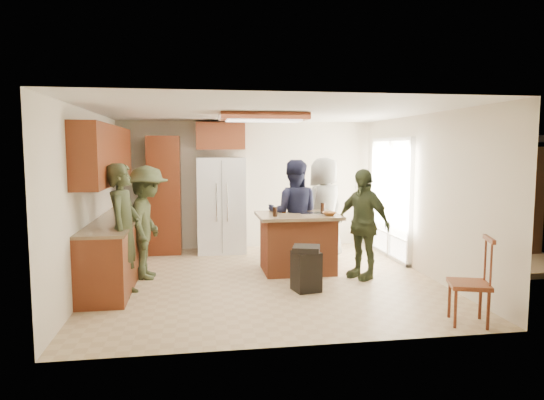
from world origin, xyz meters
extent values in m
plane|color=tan|center=(0.00, 0.00, 0.00)|extent=(5.00, 5.00, 0.00)
plane|color=white|center=(0.00, 0.00, 2.50)|extent=(5.00, 5.00, 0.00)
plane|color=beige|center=(0.00, 2.50, 1.25)|extent=(5.00, 0.00, 5.00)
plane|color=beige|center=(0.00, -2.50, 1.25)|extent=(5.00, 0.00, 5.00)
plane|color=beige|center=(-2.50, 0.00, 1.25)|extent=(0.00, 5.00, 5.00)
plane|color=beige|center=(2.50, 0.00, 1.25)|extent=(0.00, 5.00, 5.00)
cube|color=white|center=(2.48, 1.20, 1.05)|extent=(0.02, 1.60, 2.10)
cube|color=white|center=(2.46, 1.20, 1.05)|extent=(0.08, 1.72, 2.10)
cube|color=maroon|center=(0.00, 0.20, 2.44)|extent=(1.30, 0.70, 0.10)
cube|color=white|center=(0.00, 0.20, 2.38)|extent=(1.10, 0.50, 0.02)
cube|color=olive|center=(4.00, 1.20, -0.05)|extent=(3.00, 3.00, 0.10)
cube|color=#593319|center=(4.70, 1.80, 1.00)|extent=(1.40, 1.60, 2.00)
imported|color=#323821|center=(-1.97, -0.49, 0.89)|extent=(0.58, 0.72, 1.78)
imported|color=#181A31|center=(0.59, 0.77, 0.89)|extent=(0.96, 0.71, 1.79)
imported|color=gray|center=(1.22, 1.19, 0.91)|extent=(1.06, 0.98, 1.81)
imported|color=#303921|center=(1.47, -0.10, 0.83)|extent=(0.93, 1.10, 1.67)
imported|color=#373F25|center=(-1.75, 0.38, 0.86)|extent=(0.58, 1.14, 1.71)
cube|color=maroon|center=(-2.20, 0.40, 0.44)|extent=(0.60, 3.00, 0.88)
cube|color=#846B4C|center=(-2.20, 0.40, 0.90)|extent=(0.64, 3.00, 0.04)
cube|color=maroon|center=(-2.33, 0.40, 1.88)|extent=(0.35, 3.00, 0.85)
cube|color=maroon|center=(-1.60, 2.20, 1.10)|extent=(0.60, 0.60, 2.20)
cube|color=maroon|center=(-0.55, 2.20, 2.20)|extent=(0.90, 0.60, 0.50)
cube|color=white|center=(-0.55, 2.12, 0.90)|extent=(0.90, 0.72, 1.80)
cube|color=gray|center=(-0.55, 1.75, 0.90)|extent=(0.01, 0.01, 1.71)
cylinder|color=silver|center=(-0.65, 1.73, 0.99)|extent=(0.02, 0.02, 0.70)
cylinder|color=silver|center=(-0.45, 1.73, 0.99)|extent=(0.02, 0.02, 0.70)
cube|color=#9E4A29|center=(0.58, 0.43, 0.44)|extent=(1.10, 0.85, 0.88)
cube|color=olive|center=(0.58, 0.43, 0.91)|extent=(1.28, 1.03, 0.05)
cube|color=silver|center=(0.83, 0.38, 0.94)|extent=(0.48, 0.40, 0.02)
imported|color=brown|center=(1.03, 0.18, 0.96)|extent=(0.26, 0.26, 0.05)
cylinder|color=black|center=(0.18, 0.20, 1.01)|extent=(0.07, 0.07, 0.15)
cylinder|color=black|center=(0.39, 0.61, 1.01)|extent=(0.07, 0.07, 0.15)
cylinder|color=black|center=(1.04, 0.61, 1.01)|extent=(0.07, 0.07, 0.15)
cube|color=black|center=(0.48, -0.65, 0.28)|extent=(0.40, 0.40, 0.55)
cube|color=black|center=(0.48, -0.65, 0.59)|extent=(0.45, 0.45, 0.08)
cube|color=maroon|center=(2.00, -2.17, 0.45)|extent=(0.53, 0.53, 0.05)
cylinder|color=maroon|center=(1.78, -2.28, 0.22)|extent=(0.05, 0.05, 0.44)
cylinder|color=maroon|center=(2.10, -2.39, 0.22)|extent=(0.05, 0.05, 0.44)
cylinder|color=maroon|center=(1.89, -1.96, 0.22)|extent=(0.05, 0.05, 0.44)
cylinder|color=maroon|center=(2.21, -2.07, 0.22)|extent=(0.05, 0.05, 0.44)
cube|color=maroon|center=(2.18, -2.23, 0.97)|extent=(0.16, 0.39, 0.05)
cylinder|color=maroon|center=(2.14, -2.35, 0.72)|extent=(0.03, 0.03, 0.50)
cylinder|color=maroon|center=(2.21, -2.12, 0.72)|extent=(0.03, 0.03, 0.50)
camera|label=1|loc=(-1.00, -7.06, 1.96)|focal=32.00mm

